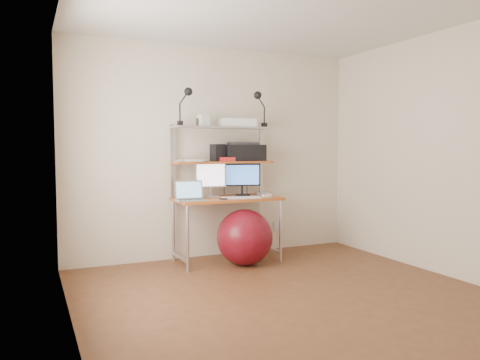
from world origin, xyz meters
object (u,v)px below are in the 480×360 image
Objects in this scene: monitor_black at (242,177)px; laptop at (190,196)px; monitor_silver at (210,178)px; printer at (243,152)px; exercise_ball at (245,237)px.

monitor_black reaches higher than laptop.
monitor_black reaches higher than monitor_silver.
monitor_silver is 0.90× the size of printer.
exercise_ball is (0.59, -0.13, -0.47)m from laptop.
monitor_silver is at bearing -172.17° from printer.
monitor_silver is 0.79m from exercise_ball.
monitor_silver is 0.68× the size of exercise_ball.
monitor_black is 0.94× the size of printer.
printer is (0.03, 0.03, 0.29)m from monitor_black.
laptop is (-0.74, -0.26, -0.18)m from monitor_black.
exercise_ball is (-0.18, -0.42, -0.94)m from printer.
monitor_silver is 0.42m from monitor_black.
printer is 1.05m from exercise_ball.
laptop reaches higher than exercise_ball.
printer reaches higher than monitor_black.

